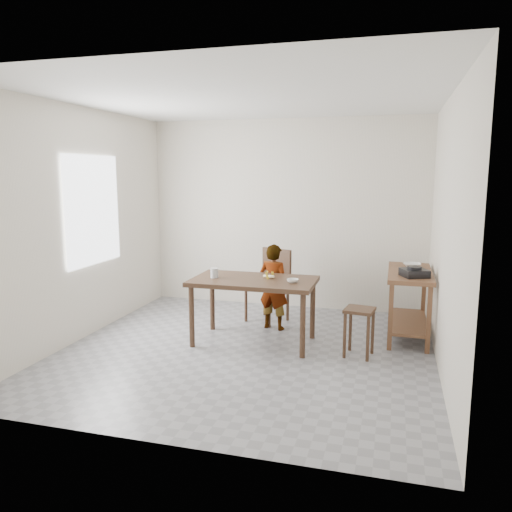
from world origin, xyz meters
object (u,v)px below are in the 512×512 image
(dining_table, at_px, (254,311))
(dining_chair, at_px, (267,286))
(prep_counter, at_px, (408,304))
(child, at_px, (274,287))
(stool, at_px, (359,332))

(dining_table, xyz_separation_m, dining_chair, (-0.06, 0.87, 0.10))
(dining_table, height_order, prep_counter, prep_counter)
(child, relative_size, dining_chair, 1.14)
(stool, bearing_deg, prep_counter, 57.53)
(dining_table, xyz_separation_m, stool, (1.20, -0.12, -0.11))
(dining_table, distance_m, dining_chair, 0.87)
(dining_chair, bearing_deg, child, -37.04)
(prep_counter, bearing_deg, stool, -122.47)
(prep_counter, height_order, dining_chair, dining_chair)
(child, height_order, dining_chair, child)
(dining_table, height_order, dining_chair, dining_chair)
(dining_table, distance_m, child, 0.60)
(child, xyz_separation_m, dining_chair, (-0.16, 0.30, -0.07))
(dining_chair, bearing_deg, dining_table, -61.34)
(child, distance_m, dining_chair, 0.35)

